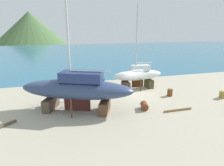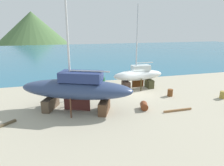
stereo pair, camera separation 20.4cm
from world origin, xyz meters
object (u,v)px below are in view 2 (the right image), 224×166
object	(u,v)px
barrel_tipped_center	(144,106)
barrel_blue_faded	(56,89)
sailboat_large_starboard	(138,75)
barrel_ochre	(170,93)
sailboat_small_center	(77,88)
worker	(103,82)
barrel_tipped_left	(223,95)

from	to	relation	value
barrel_tipped_center	barrel_blue_faded	bearing A→B (deg)	136.99
sailboat_large_starboard	barrel_ochre	size ratio (longest dim) A/B	12.77
sailboat_large_starboard	barrel_blue_faded	distance (m)	9.83
sailboat_small_center	barrel_tipped_center	world-z (taller)	sailboat_small_center
worker	barrel_tipped_left	size ratio (longest dim) A/B	2.22
worker	barrel_tipped_center	distance (m)	7.41
barrel_blue_faded	barrel_tipped_left	size ratio (longest dim) A/B	1.09
sailboat_large_starboard	barrel_tipped_center	xyz separation A→B (m)	(-1.91, -6.01, -1.34)
barrel_tipped_center	barrel_ochre	size ratio (longest dim) A/B	1.22
sailboat_small_center	barrel_tipped_left	world-z (taller)	sailboat_small_center
barrel_tipped_left	barrel_ochre	distance (m)	5.41
barrel_ochre	barrel_tipped_center	bearing A→B (deg)	-148.83
barrel_tipped_left	barrel_ochre	bearing A→B (deg)	157.28
sailboat_large_starboard	barrel_tipped_center	distance (m)	6.44
barrel_blue_faded	worker	bearing A→B (deg)	-1.92
worker	barrel_blue_faded	size ratio (longest dim) A/B	2.04
sailboat_small_center	worker	bearing A→B (deg)	-99.12
worker	barrel_blue_faded	distance (m)	5.58
barrel_blue_faded	sailboat_large_starboard	bearing A→B (deg)	-7.27
barrel_blue_faded	barrel_tipped_center	bearing A→B (deg)	-43.01
sailboat_large_starboard	worker	world-z (taller)	sailboat_large_starboard
sailboat_large_starboard	barrel_tipped_left	size ratio (longest dim) A/B	12.84
sailboat_large_starboard	barrel_blue_faded	xyz separation A→B (m)	(-9.67, 1.23, -1.26)
sailboat_small_center	barrel_tipped_left	distance (m)	15.20
sailboat_small_center	barrel_tipped_left	xyz separation A→B (m)	(15.08, -0.92, -1.68)
sailboat_large_starboard	barrel_blue_faded	bearing A→B (deg)	-8.45
barrel_tipped_left	barrel_ochre	xyz separation A→B (m)	(-4.99, 2.09, 0.00)
barrel_blue_faded	barrel_ochre	distance (m)	12.87
sailboat_small_center	barrel_blue_faded	xyz separation A→B (m)	(-1.90, 5.85, -1.65)
sailboat_large_starboard	worker	size ratio (longest dim) A/B	5.79
barrel_tipped_left	barrel_ochre	world-z (taller)	barrel_ochre
sailboat_small_center	barrel_tipped_center	distance (m)	6.27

